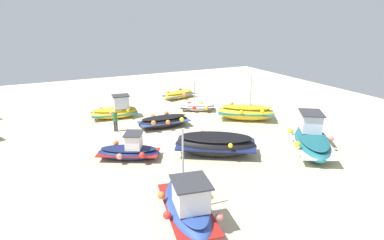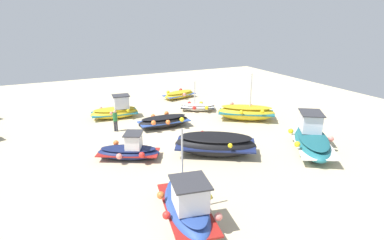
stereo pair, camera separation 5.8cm
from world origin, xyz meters
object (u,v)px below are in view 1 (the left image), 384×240
object	(u,v)px
fishing_boat_2	(116,111)
fishing_boat_6	(198,107)
person_walking	(115,119)
fishing_boat_5	(164,121)
fishing_boat_4	(216,144)
fishing_boat_7	(179,95)
fishing_boat_1	(188,205)
fishing_boat_0	(312,139)
fishing_boat_8	(130,150)
fishing_boat_3	(246,112)

from	to	relation	value
fishing_boat_2	fishing_boat_6	bearing A→B (deg)	-1.63
fishing_boat_6	person_walking	bearing A→B (deg)	-135.10
fishing_boat_2	fishing_boat_5	bearing A→B (deg)	-48.13
fishing_boat_4	fishing_boat_7	xyz separation A→B (m)	(13.63, -3.56, -0.31)
fishing_boat_1	fishing_boat_2	bearing A→B (deg)	-171.80
fishing_boat_0	fishing_boat_8	bearing A→B (deg)	104.61
fishing_boat_5	fishing_boat_8	distance (m)	5.69
fishing_boat_5	fishing_boat_6	bearing A→B (deg)	-144.77
fishing_boat_5	fishing_boat_6	world-z (taller)	fishing_boat_6
fishing_boat_1	fishing_boat_3	bearing A→B (deg)	145.75
fishing_boat_1	fishing_boat_2	distance (m)	15.04
fishing_boat_7	fishing_boat_8	size ratio (longest dim) A/B	0.94
fishing_boat_3	fishing_boat_7	size ratio (longest dim) A/B	1.28
fishing_boat_8	fishing_boat_3	bearing A→B (deg)	44.31
fishing_boat_6	person_walking	size ratio (longest dim) A/B	2.06
fishing_boat_1	fishing_boat_7	xyz separation A→B (m)	(18.77, -7.81, -0.34)
person_walking	fishing_boat_6	bearing A→B (deg)	-38.85
fishing_boat_5	fishing_boat_7	world-z (taller)	fishing_boat_5
fishing_boat_0	fishing_boat_4	world-z (taller)	fishing_boat_0
fishing_boat_2	fishing_boat_5	distance (m)	4.69
fishing_boat_0	fishing_boat_6	distance (m)	11.07
fishing_boat_2	fishing_boat_3	bearing A→B (deg)	-21.83
fishing_boat_1	fishing_boat_5	distance (m)	11.68
fishing_boat_4	fishing_boat_6	xyz separation A→B (m)	(8.89, -3.27, -0.37)
fishing_boat_8	person_walking	xyz separation A→B (m)	(4.91, -0.32, 0.42)
fishing_boat_2	fishing_boat_8	size ratio (longest dim) A/B	0.99
fishing_boat_0	fishing_boat_4	distance (m)	6.09
fishing_boat_1	fishing_boat_7	world-z (taller)	fishing_boat_1
fishing_boat_4	fishing_boat_5	world-z (taller)	fishing_boat_4
fishing_boat_4	fishing_boat_5	size ratio (longest dim) A/B	1.31
fishing_boat_4	fishing_boat_3	bearing A→B (deg)	-107.55
fishing_boat_4	fishing_boat_8	world-z (taller)	fishing_boat_8
fishing_boat_6	fishing_boat_8	size ratio (longest dim) A/B	0.83
fishing_boat_4	fishing_boat_8	size ratio (longest dim) A/B	1.30
fishing_boat_2	fishing_boat_8	bearing A→B (deg)	-91.10
fishing_boat_4	fishing_boat_5	xyz separation A→B (m)	(6.06, 0.99, -0.22)
fishing_boat_1	fishing_boat_8	size ratio (longest dim) A/B	1.17
fishing_boat_0	fishing_boat_2	distance (m)	15.12
fishing_boat_6	fishing_boat_0	bearing A→B (deg)	-47.52
fishing_boat_3	fishing_boat_8	xyz separation A→B (m)	(-3.05, 10.38, -0.14)
fishing_boat_2	fishing_boat_8	xyz separation A→B (m)	(-8.06, 1.07, -0.14)
fishing_boat_0	fishing_boat_1	xyz separation A→B (m)	(-3.26, 10.05, 0.01)
fishing_boat_4	fishing_boat_7	bearing A→B (deg)	-73.18
fishing_boat_0	fishing_boat_8	world-z (taller)	fishing_boat_0
fishing_boat_0	fishing_boat_7	bearing A→B (deg)	42.13
fishing_boat_0	fishing_boat_5	bearing A→B (deg)	74.42
fishing_boat_5	person_walking	distance (m)	3.56
fishing_boat_8	person_walking	world-z (taller)	person_walking
fishing_boat_0	person_walking	distance (m)	13.39
fishing_boat_1	fishing_boat_8	distance (m)	6.99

